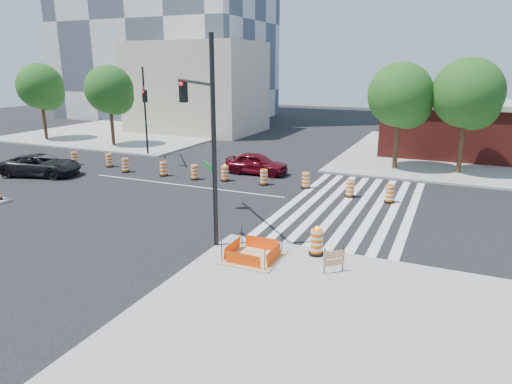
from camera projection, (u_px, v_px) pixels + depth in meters
ground at (183, 185)px, 29.55m from camera, size 120.00×120.00×0.00m
sidewalk_ne at (482, 157)px, 38.37m from camera, size 22.00×22.00×0.15m
sidewalk_nw at (135, 132)px, 52.39m from camera, size 22.00×22.00×0.15m
crosswalk_east at (351, 206)px, 25.28m from camera, size 6.75×13.50×0.01m
lane_centerline at (183, 185)px, 29.55m from camera, size 14.00×0.12×0.01m
excavation_pit at (253, 256)px, 18.06m from camera, size 2.20×2.20×0.90m
brick_storefront at (485, 130)px, 37.77m from camera, size 16.50×8.50×4.60m
beige_midrise at (197, 88)px, 52.25m from camera, size 14.00×10.00×10.00m
red_coupe at (257, 163)px, 32.42m from camera, size 4.55×1.98×1.53m
dark_suv at (41, 165)px, 31.93m from camera, size 5.92×3.87×1.52m
signal_pole_se at (202, 120)px, 19.64m from camera, size 4.66×4.72×8.57m
signal_pole_nw at (145, 104)px, 36.64m from camera, size 3.46×4.40×7.24m
pit_drum at (317, 243)px, 18.26m from camera, size 0.62×0.62×1.22m
barricade at (334, 258)px, 16.69m from camera, size 0.66×0.60×1.00m
tree_north_a at (41, 89)px, 45.82m from camera, size 4.53×4.53×7.71m
tree_north_b at (110, 92)px, 42.31m from camera, size 4.45×4.45×7.56m
tree_north_c at (401, 99)px, 32.40m from camera, size 4.57×4.57×7.77m
tree_north_d at (468, 97)px, 30.98m from camera, size 4.74×4.74×8.06m
median_drum_0 at (75, 159)px, 35.47m from camera, size 0.60×0.60×1.02m
median_drum_1 at (109, 161)px, 34.72m from camera, size 0.60×0.60×1.02m
median_drum_2 at (125, 166)px, 33.03m from camera, size 0.60×0.60×1.02m
median_drum_3 at (163, 169)px, 31.90m from camera, size 0.60×0.60×1.02m
median_drum_4 at (195, 173)px, 30.89m from camera, size 0.60×0.60×1.02m
median_drum_5 at (225, 174)px, 30.51m from camera, size 0.60×0.60×1.18m
median_drum_6 at (264, 178)px, 29.51m from camera, size 0.60×0.60×1.02m
median_drum_7 at (306, 181)px, 28.72m from camera, size 0.60×0.60×1.02m
median_drum_8 at (350, 189)px, 26.80m from camera, size 0.60×0.60×1.02m
median_drum_9 at (390, 194)px, 25.73m from camera, size 0.60×0.60×1.02m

